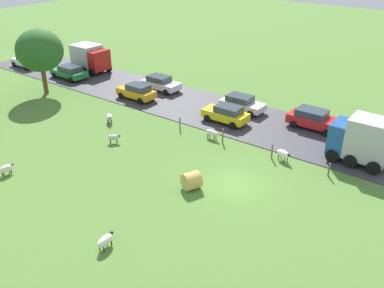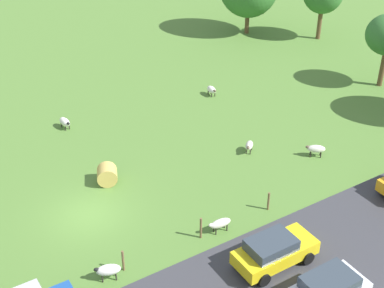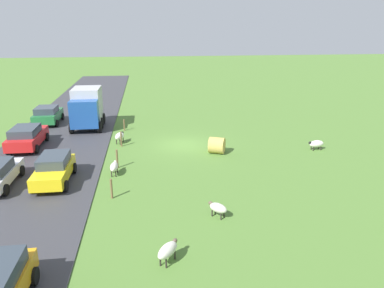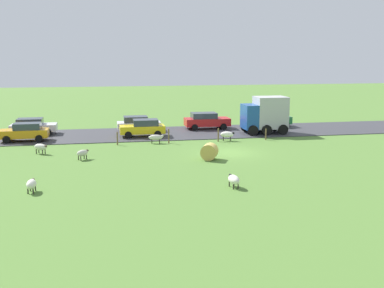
# 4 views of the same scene
# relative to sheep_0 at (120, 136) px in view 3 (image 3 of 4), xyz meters

# --- Properties ---
(ground_plane) EXTENTS (160.00, 160.00, 0.00)m
(ground_plane) POSITION_rel_sheep_0_xyz_m (-4.92, 1.08, -0.57)
(ground_plane) COLOR #517A33
(road_strip) EXTENTS (8.00, 80.00, 0.06)m
(road_strip) POSITION_rel_sheep_0_xyz_m (4.85, 1.08, -0.54)
(road_strip) COLOR #38383D
(road_strip) RESTS_ON ground_plane
(sheep_0) EXTENTS (0.89, 1.30, 0.84)m
(sheep_0) POSITION_rel_sheep_0_xyz_m (0.00, 0.00, 0.00)
(sheep_0) COLOR white
(sheep_0) RESTS_ON ground_plane
(sheep_1) EXTENTS (1.27, 0.65, 0.74)m
(sheep_1) POSITION_rel_sheep_0_xyz_m (-14.50, 3.44, -0.10)
(sheep_1) COLOR silver
(sheep_1) RESTS_ON ground_plane
(sheep_3) EXTENTS (1.08, 1.21, 0.80)m
(sheep_3) POSITION_rel_sheep_0_xyz_m (-2.81, 15.46, -0.03)
(sheep_3) COLOR silver
(sheep_3) RESTS_ON ground_plane
(sheep_4) EXTENTS (0.99, 1.01, 0.72)m
(sheep_4) POSITION_rel_sheep_0_xyz_m (-5.41, 12.23, -0.09)
(sheep_4) COLOR beige
(sheep_4) RESTS_ON ground_plane
(sheep_5) EXTENTS (0.53, 1.32, 0.76)m
(sheep_5) POSITION_rel_sheep_0_xyz_m (-0.05, 6.31, -0.05)
(sheep_5) COLOR silver
(sheep_5) RESTS_ON ground_plane
(hay_bale_0) EXTENTS (1.44, 1.49, 1.17)m
(hay_bale_0) POSITION_rel_sheep_0_xyz_m (-7.09, 3.20, 0.01)
(hay_bale_0) COLOR tan
(hay_bale_0) RESTS_ON ground_plane
(fence_post_0) EXTENTS (0.12, 0.12, 1.01)m
(fence_post_0) POSITION_rel_sheep_0_xyz_m (-0.17, -3.51, -0.07)
(fence_post_0) COLOR brown
(fence_post_0) RESTS_ON ground_plane
(fence_post_1) EXTENTS (0.12, 0.12, 1.18)m
(fence_post_1) POSITION_rel_sheep_0_xyz_m (-0.17, 0.85, 0.02)
(fence_post_1) COLOR brown
(fence_post_1) RESTS_ON ground_plane
(fence_post_2) EXTENTS (0.12, 0.12, 1.25)m
(fence_post_2) POSITION_rel_sheep_0_xyz_m (-0.17, 5.21, 0.06)
(fence_post_2) COLOR brown
(fence_post_2) RESTS_ON ground_plane
(fence_post_3) EXTENTS (0.12, 0.12, 1.11)m
(fence_post_3) POSITION_rel_sheep_0_xyz_m (-0.17, 9.58, -0.02)
(fence_post_3) COLOR brown
(fence_post_3) RESTS_ON ground_plane
(truck_1) EXTENTS (2.61, 4.13, 3.49)m
(truck_1) POSITION_rel_sheep_0_xyz_m (3.03, -4.55, 1.31)
(truck_1) COLOR #1E4C99
(truck_1) RESTS_ON road_strip
(car_2) EXTENTS (2.22, 3.87, 1.63)m
(car_2) POSITION_rel_sheep_0_xyz_m (6.95, -6.54, 0.34)
(car_2) COLOR #237238
(car_2) RESTS_ON road_strip
(car_3) EXTENTS (1.96, 4.10, 1.58)m
(car_3) POSITION_rel_sheep_0_xyz_m (3.31, 7.11, 0.31)
(car_3) COLOR yellow
(car_3) RESTS_ON road_strip
(car_4) EXTENTS (2.20, 4.53, 1.64)m
(car_4) POSITION_rel_sheep_0_xyz_m (6.75, 0.41, 0.34)
(car_4) COLOR red
(car_4) RESTS_ON road_strip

